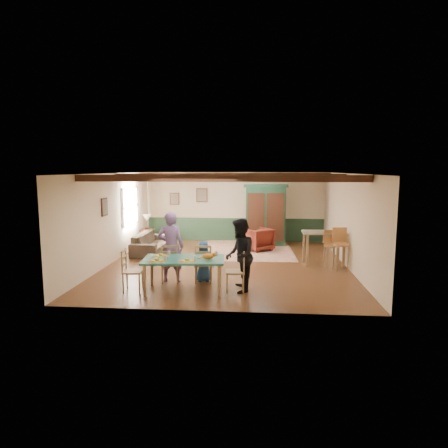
# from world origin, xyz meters

# --- Properties ---
(floor) EXTENTS (8.00, 8.00, 0.00)m
(floor) POSITION_xyz_m (0.00, 0.00, 0.00)
(floor) COLOR #4B2815
(floor) RESTS_ON ground
(wall_back) EXTENTS (7.00, 0.02, 2.70)m
(wall_back) POSITION_xyz_m (0.00, 4.00, 1.35)
(wall_back) COLOR beige
(wall_back) RESTS_ON floor
(wall_left) EXTENTS (0.02, 8.00, 2.70)m
(wall_left) POSITION_xyz_m (-3.50, 0.00, 1.35)
(wall_left) COLOR beige
(wall_left) RESTS_ON floor
(wall_right) EXTENTS (0.02, 8.00, 2.70)m
(wall_right) POSITION_xyz_m (3.50, 0.00, 1.35)
(wall_right) COLOR beige
(wall_right) RESTS_ON floor
(ceiling) EXTENTS (7.00, 8.00, 0.02)m
(ceiling) POSITION_xyz_m (0.00, 0.00, 2.70)
(ceiling) COLOR silver
(ceiling) RESTS_ON wall_back
(wainscot_back) EXTENTS (6.95, 0.03, 0.90)m
(wainscot_back) POSITION_xyz_m (0.00, 3.98, 0.45)
(wainscot_back) COLOR #203A27
(wainscot_back) RESTS_ON floor
(ceiling_beam_front) EXTENTS (6.95, 0.16, 0.16)m
(ceiling_beam_front) POSITION_xyz_m (0.00, -2.30, 2.61)
(ceiling_beam_front) COLOR black
(ceiling_beam_front) RESTS_ON ceiling
(ceiling_beam_mid) EXTENTS (6.95, 0.16, 0.16)m
(ceiling_beam_mid) POSITION_xyz_m (0.00, 0.40, 2.61)
(ceiling_beam_mid) COLOR black
(ceiling_beam_mid) RESTS_ON ceiling
(ceiling_beam_back) EXTENTS (6.95, 0.16, 0.16)m
(ceiling_beam_back) POSITION_xyz_m (0.00, 3.00, 2.61)
(ceiling_beam_back) COLOR black
(ceiling_beam_back) RESTS_ON ceiling
(window_left) EXTENTS (0.06, 1.60, 1.30)m
(window_left) POSITION_xyz_m (-3.47, 1.70, 1.55)
(window_left) COLOR white
(window_left) RESTS_ON wall_left
(picture_left_wall) EXTENTS (0.04, 0.42, 0.52)m
(picture_left_wall) POSITION_xyz_m (-3.47, -0.60, 1.75)
(picture_left_wall) COLOR #7A6F58
(picture_left_wall) RESTS_ON wall_left
(picture_back_a) EXTENTS (0.45, 0.04, 0.55)m
(picture_back_a) POSITION_xyz_m (-1.30, 3.97, 1.80)
(picture_back_a) COLOR #7A6F58
(picture_back_a) RESTS_ON wall_back
(picture_back_b) EXTENTS (0.38, 0.04, 0.48)m
(picture_back_b) POSITION_xyz_m (-2.40, 3.97, 1.65)
(picture_back_b) COLOR #7A6F58
(picture_back_b) RESTS_ON wall_back
(dining_table) EXTENTS (1.93, 1.17, 0.78)m
(dining_table) POSITION_xyz_m (-0.79, -2.74, 0.39)
(dining_table) COLOR #1D5C51
(dining_table) RESTS_ON floor
(dining_chair_far_left) EXTENTS (0.47, 0.49, 0.98)m
(dining_chair_far_left) POSITION_xyz_m (-1.26, -2.03, 0.49)
(dining_chair_far_left) COLOR #9A774D
(dining_chair_far_left) RESTS_ON floor
(dining_chair_far_right) EXTENTS (0.47, 0.49, 0.98)m
(dining_chair_far_right) POSITION_xyz_m (-0.44, -1.97, 0.49)
(dining_chair_far_right) COLOR #9A774D
(dining_chair_far_right) RESTS_ON floor
(dining_chair_end_left) EXTENTS (0.49, 0.47, 0.98)m
(dining_chair_end_left) POSITION_xyz_m (-1.98, -2.83, 0.49)
(dining_chair_end_left) COLOR #9A774D
(dining_chair_end_left) RESTS_ON floor
(dining_chair_end_right) EXTENTS (0.49, 0.47, 0.98)m
(dining_chair_end_right) POSITION_xyz_m (0.39, -2.66, 0.49)
(dining_chair_end_right) COLOR #9A774D
(dining_chair_end_right) RESTS_ON floor
(person_man) EXTENTS (0.68, 0.47, 1.78)m
(person_man) POSITION_xyz_m (-1.27, -1.95, 0.89)
(person_man) COLOR #785796
(person_man) RESTS_ON floor
(person_woman) EXTENTS (0.71, 0.87, 1.71)m
(person_woman) POSITION_xyz_m (0.50, -2.65, 0.85)
(person_woman) COLOR black
(person_woman) RESTS_ON floor
(person_child) EXTENTS (0.53, 0.37, 1.04)m
(person_child) POSITION_xyz_m (-0.44, -1.89, 0.52)
(person_child) COLOR #224988
(person_child) RESTS_ON floor
(cat) EXTENTS (0.38, 0.17, 0.19)m
(cat) POSITION_xyz_m (-0.22, -2.80, 0.87)
(cat) COLOR orange
(cat) RESTS_ON dining_table
(place_setting_near_left) EXTENTS (0.44, 0.34, 0.11)m
(place_setting_near_left) POSITION_xyz_m (-1.34, -3.04, 0.83)
(place_setting_near_left) COLOR yellow
(place_setting_near_left) RESTS_ON dining_table
(place_setting_near_center) EXTENTS (0.44, 0.34, 0.11)m
(place_setting_near_center) POSITION_xyz_m (-0.67, -2.99, 0.83)
(place_setting_near_center) COLOR yellow
(place_setting_near_center) RESTS_ON dining_table
(place_setting_far_left) EXTENTS (0.44, 0.34, 0.11)m
(place_setting_far_left) POSITION_xyz_m (-1.38, -2.53, 0.83)
(place_setting_far_left) COLOR yellow
(place_setting_far_left) RESTS_ON dining_table
(place_setting_far_right) EXTENTS (0.44, 0.34, 0.11)m
(place_setting_far_right) POSITION_xyz_m (-0.25, -2.44, 0.83)
(place_setting_far_right) COLOR yellow
(place_setting_far_right) RESTS_ON dining_table
(area_rug) EXTENTS (3.24, 3.80, 0.01)m
(area_rug) POSITION_xyz_m (0.55, 2.16, 0.01)
(area_rug) COLOR beige
(area_rug) RESTS_ON floor
(armoire) EXTENTS (1.62, 0.68, 2.27)m
(armoire) POSITION_xyz_m (1.20, 3.17, 1.13)
(armoire) COLOR #163725
(armoire) RESTS_ON floor
(armchair) EXTENTS (1.19, 1.20, 0.79)m
(armchair) POSITION_xyz_m (0.93, 2.14, 0.39)
(armchair) COLOR #42100D
(armchair) RESTS_ON floor
(sofa) EXTENTS (0.88, 2.25, 0.66)m
(sofa) POSITION_xyz_m (-2.72, 1.51, 0.33)
(sofa) COLOR #362B21
(sofa) RESTS_ON floor
(end_table) EXTENTS (0.51, 0.51, 0.60)m
(end_table) POSITION_xyz_m (-3.19, 2.72, 0.30)
(end_table) COLOR black
(end_table) RESTS_ON floor
(table_lamp) EXTENTS (0.34, 0.34, 0.55)m
(table_lamp) POSITION_xyz_m (-3.19, 2.72, 0.88)
(table_lamp) COLOR beige
(table_lamp) RESTS_ON end_table
(counter_table) EXTENTS (1.25, 0.78, 1.00)m
(counter_table) POSITION_xyz_m (2.85, 0.15, 0.50)
(counter_table) COLOR tan
(counter_table) RESTS_ON floor
(bar_stool_left) EXTENTS (0.42, 0.46, 1.10)m
(bar_stool_left) POSITION_xyz_m (2.98, -0.32, 0.55)
(bar_stool_left) COLOR tan
(bar_stool_left) RESTS_ON floor
(bar_stool_right) EXTENTS (0.47, 0.50, 1.19)m
(bar_stool_right) POSITION_xyz_m (3.24, -0.46, 0.60)
(bar_stool_right) COLOR tan
(bar_stool_right) RESTS_ON floor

